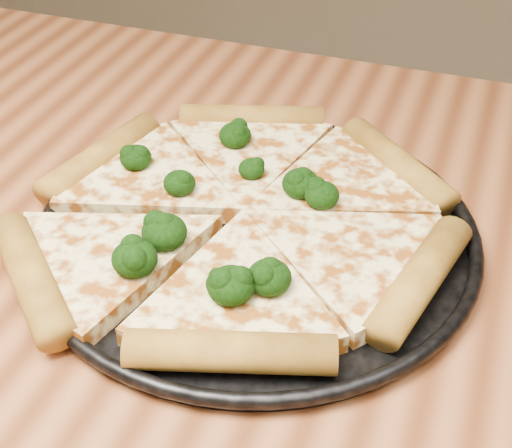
% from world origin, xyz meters
% --- Properties ---
extents(dining_table, '(1.20, 0.90, 0.75)m').
position_xyz_m(dining_table, '(0.00, 0.00, 0.66)').
color(dining_table, brown).
rests_on(dining_table, ground).
extents(pizza_pan, '(0.33, 0.33, 0.02)m').
position_xyz_m(pizza_pan, '(0.12, 0.12, 0.76)').
color(pizza_pan, black).
rests_on(pizza_pan, dining_table).
extents(pizza, '(0.33, 0.34, 0.03)m').
position_xyz_m(pizza, '(0.10, 0.12, 0.77)').
color(pizza, '#FDE79B').
rests_on(pizza, pizza_pan).
extents(broccoli_florets, '(0.18, 0.21, 0.02)m').
position_xyz_m(broccoli_florets, '(0.09, 0.10, 0.78)').
color(broccoli_florets, black).
rests_on(broccoli_florets, pizza).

